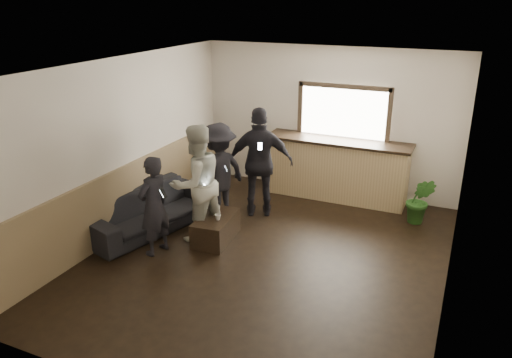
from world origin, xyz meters
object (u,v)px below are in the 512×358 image
at_px(bar_counter, 337,165).
at_px(cup_a, 216,208).
at_px(person_d, 260,163).
at_px(cup_b, 218,217).
at_px(potted_plant, 420,201).
at_px(person_b, 197,183).
at_px(person_a, 154,206).
at_px(sofa, 150,210).
at_px(person_c, 218,172).
at_px(coffee_table, 216,228).

distance_m(bar_counter, cup_a, 2.66).
bearing_deg(person_d, cup_b, 60.11).
xyz_separation_m(potted_plant, person_b, (-3.15, -1.98, 0.52)).
bearing_deg(person_d, person_a, 42.64).
bearing_deg(person_b, cup_b, 108.87).
height_order(bar_counter, sofa, bar_counter).
height_order(bar_counter, potted_plant, bar_counter).
relative_size(potted_plant, person_a, 0.54).
bearing_deg(person_c, person_d, 147.86).
height_order(bar_counter, cup_b, bar_counter).
xyz_separation_m(bar_counter, person_b, (-1.55, -2.54, 0.29)).
bearing_deg(person_c, bar_counter, 157.87).
distance_m(person_a, person_c, 1.49).
xyz_separation_m(bar_counter, person_a, (-1.88, -3.22, 0.12)).
relative_size(cup_b, person_a, 0.06).
height_order(cup_a, person_b, person_b).
relative_size(person_a, person_d, 0.79).
relative_size(cup_a, person_b, 0.06).
bearing_deg(bar_counter, person_d, -127.57).
bearing_deg(potted_plant, bar_counter, 160.89).
distance_m(person_b, person_d, 1.34).
relative_size(bar_counter, coffee_table, 3.00).
bearing_deg(person_b, cup_a, 167.09).
relative_size(cup_b, person_b, 0.05).
bearing_deg(person_a, coffee_table, 149.60).
distance_m(sofa, person_b, 1.08).
xyz_separation_m(person_c, person_d, (0.58, 0.45, 0.11)).
xyz_separation_m(cup_b, person_b, (-0.38, 0.05, 0.49)).
xyz_separation_m(sofa, person_b, (0.90, 0.03, 0.60)).
xyz_separation_m(cup_b, potted_plant, (2.77, 2.03, -0.03)).
bearing_deg(person_a, sofa, -128.56).
height_order(cup_b, person_c, person_c).
height_order(cup_a, person_c, person_c).
bearing_deg(potted_plant, person_b, -147.81).
bearing_deg(person_c, sofa, -27.19).
distance_m(cup_a, cup_b, 0.35).
bearing_deg(coffee_table, cup_a, 114.01).
bearing_deg(cup_a, bar_counter, 59.47).
distance_m(bar_counter, person_b, 2.99).
xyz_separation_m(sofa, coffee_table, (1.19, 0.07, -0.13)).
height_order(bar_counter, coffee_table, bar_counter).
bearing_deg(person_c, potted_plant, 130.59).
height_order(sofa, cup_b, sofa).
height_order(potted_plant, person_d, person_d).
bearing_deg(sofa, person_b, -72.46).
xyz_separation_m(sofa, cup_a, (1.10, 0.28, 0.11)).
relative_size(coffee_table, cup_b, 9.35).
bearing_deg(person_b, bar_counter, 174.48).
bearing_deg(coffee_table, person_d, 78.32).
relative_size(person_a, person_b, 0.82).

